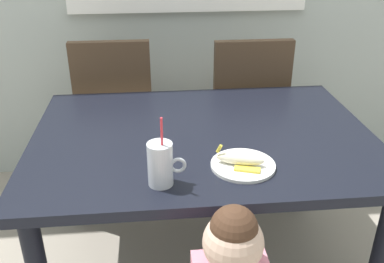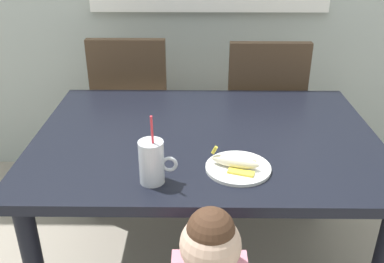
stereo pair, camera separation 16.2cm
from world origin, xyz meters
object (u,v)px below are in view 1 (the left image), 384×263
peeled_banana (241,160)px  dining_chair_left (116,108)px  dining_chair_right (246,106)px  dining_table (203,152)px  snack_plate (243,165)px  milk_cup (161,166)px

peeled_banana → dining_chair_left: bearing=116.5°
peeled_banana → dining_chair_right: bearing=76.1°
dining_table → dining_chair_left: dining_chair_left is taller
dining_table → dining_chair_right: bearing=63.9°
dining_chair_left → snack_plate: size_ratio=4.17×
dining_chair_left → dining_chair_right: same height
dining_chair_left → dining_chair_right: size_ratio=1.00×
dining_table → peeled_banana: (0.10, -0.28, 0.12)m
dining_chair_left → dining_chair_right: bearing=175.6°
dining_chair_right → dining_table: bearing=63.9°
peeled_banana → snack_plate: bearing=18.6°
dining_chair_left → peeled_banana: (0.51, -1.03, 0.22)m
milk_cup → dining_table: bearing=62.7°
dining_chair_right → peeled_banana: dining_chair_right is taller
dining_chair_right → peeled_banana: 1.02m
milk_cup → snack_plate: (0.29, 0.08, -0.06)m
dining_table → milk_cup: (-0.18, -0.36, 0.16)m
dining_table → peeled_banana: peeled_banana is taller
dining_chair_left → snack_plate: 1.17m
dining_chair_right → snack_plate: dining_chair_right is taller
dining_table → dining_chair_right: dining_chair_right is taller
dining_chair_right → snack_plate: size_ratio=4.17×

